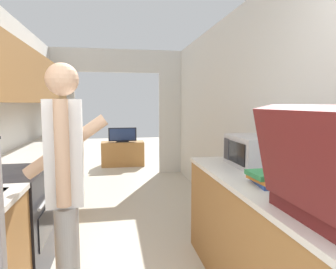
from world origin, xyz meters
name	(u,v)px	position (x,y,z in m)	size (l,w,h in m)	color
wall_right	(260,123)	(1.31, 2.17, 1.25)	(0.06, 7.94, 2.50)	silver
wall_far_with_doorway	(118,103)	(0.00, 5.57, 1.44)	(2.96, 0.06, 2.50)	silver
counter_left	(43,183)	(-0.98, 3.36, 0.45)	(0.62, 4.56, 0.90)	#9E6B38
counter_right	(273,248)	(0.98, 1.29, 0.45)	(0.62, 2.19, 0.90)	#9E6B38
range_oven	(5,226)	(-0.97, 2.01, 0.45)	(0.66, 0.72, 1.04)	black
person	(66,193)	(-0.38, 1.34, 0.90)	(0.54, 0.39, 1.68)	#9E9E9E
microwave	(252,151)	(1.09, 1.88, 1.03)	(0.34, 0.53, 0.26)	#B7B7BC
book_stack	(269,179)	(0.93, 1.30, 0.94)	(0.25, 0.31, 0.09)	#2D4C99
tv_cabinet	(123,154)	(0.10, 6.42, 0.28)	(0.97, 0.42, 0.56)	#9E6B38
television	(123,135)	(0.10, 6.38, 0.72)	(0.63, 0.16, 0.33)	black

